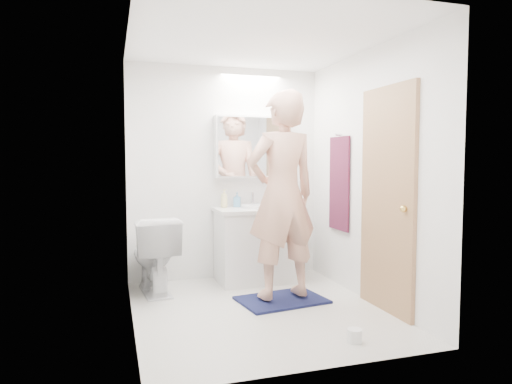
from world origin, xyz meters
name	(u,v)px	position (x,y,z in m)	size (l,w,h in m)	color
floor	(259,310)	(0.00, 0.00, 0.00)	(2.50, 2.50, 0.00)	silver
ceiling	(259,39)	(0.00, 0.00, 2.40)	(2.50, 2.50, 0.00)	white
wall_back	(226,173)	(0.00, 1.25, 1.20)	(2.50, 2.50, 0.00)	white
wall_front	(320,184)	(0.00, -1.25, 1.20)	(2.50, 2.50, 0.00)	white
wall_left	(130,179)	(-1.10, 0.00, 1.20)	(2.50, 2.50, 0.00)	white
wall_right	(368,176)	(1.10, 0.00, 1.20)	(2.50, 2.50, 0.00)	white
vanity_cabinet	(258,246)	(0.30, 0.96, 0.39)	(0.90, 0.55, 0.78)	silver
countertop	(258,210)	(0.30, 0.96, 0.80)	(0.95, 0.58, 0.04)	silver
sink_basin	(257,206)	(0.30, 0.99, 0.84)	(0.36, 0.36, 0.03)	white
faucet	(252,199)	(0.30, 1.19, 0.90)	(0.02, 0.02, 0.16)	silver
medicine_cabinet	(253,147)	(0.30, 1.18, 1.50)	(0.88, 0.14, 0.70)	white
mirror_panel	(255,147)	(0.30, 1.10, 1.50)	(0.84, 0.01, 0.66)	silver
toilet	(154,254)	(-0.85, 0.85, 0.39)	(0.44, 0.77, 0.79)	white
bath_rug	(282,300)	(0.29, 0.18, 0.01)	(0.80, 0.55, 0.02)	#151842
person	(282,195)	(0.29, 0.18, 1.02)	(0.71, 0.47, 1.95)	tan
door	(387,200)	(1.08, -0.35, 1.00)	(0.04, 0.80, 2.00)	tan
door_knob	(404,209)	(1.04, -0.65, 0.95)	(0.06, 0.06, 0.06)	gold
towel	(339,183)	(1.08, 0.55, 1.10)	(0.02, 0.42, 1.00)	#111635
towel_hook	(339,135)	(1.07, 0.55, 1.62)	(0.02, 0.02, 0.07)	silver
soap_bottle_a	(224,198)	(-0.05, 1.11, 0.92)	(0.08, 0.08, 0.21)	beige
soap_bottle_b	(237,200)	(0.11, 1.15, 0.90)	(0.08, 0.08, 0.17)	#5B97C4
toothbrush_cup	(275,202)	(0.56, 1.12, 0.87)	(0.11, 0.11, 0.10)	#3A3DB0
toilet_paper_roll	(355,336)	(0.45, -0.92, 0.05)	(0.11, 0.11, 0.10)	white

